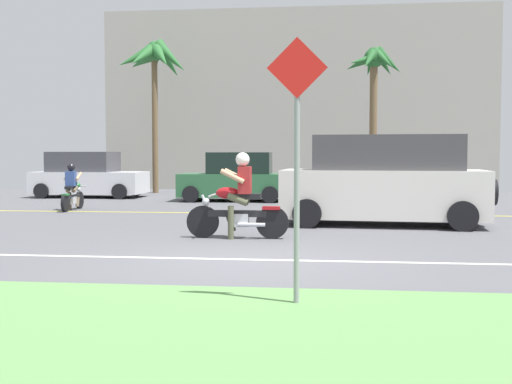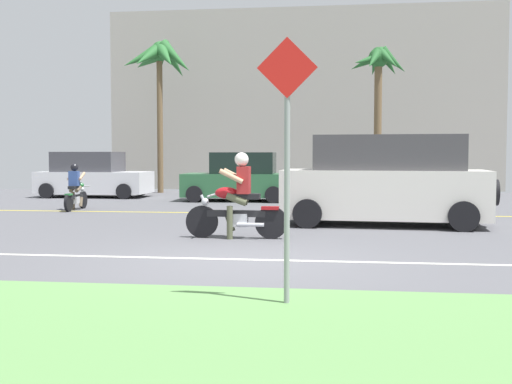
{
  "view_description": "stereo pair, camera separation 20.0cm",
  "coord_description": "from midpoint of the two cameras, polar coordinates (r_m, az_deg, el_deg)",
  "views": [
    {
      "loc": [
        1.22,
        -9.43,
        1.61
      ],
      "look_at": [
        -0.29,
        3.75,
        0.82
      ],
      "focal_mm": 44.27,
      "sensor_mm": 36.0,
      "label": 1
    },
    {
      "loc": [
        1.42,
        -9.4,
        1.61
      ],
      "look_at": [
        -0.29,
        3.75,
        0.82
      ],
      "focal_mm": 44.27,
      "sensor_mm": 36.0,
      "label": 2
    }
  ],
  "objects": [
    {
      "name": "ground",
      "position": [
        12.59,
        0.46,
        -4.02
      ],
      "size": [
        56.0,
        30.0,
        0.04
      ],
      "primitive_type": "cube",
      "color": "#545459"
    },
    {
      "name": "grass_median",
      "position": [
        5.7,
        -7.32,
        -12.7
      ],
      "size": [
        56.0,
        3.8,
        0.06
      ],
      "primitive_type": "cube",
      "color": "#5B8C4C",
      "rests_on": "ground"
    },
    {
      "name": "lane_line_near",
      "position": [
        9.7,
        -1.39,
        -6.11
      ],
      "size": [
        50.4,
        0.12,
        0.01
      ],
      "primitive_type": "cube",
      "color": "silver",
      "rests_on": "ground"
    },
    {
      "name": "lane_line_far",
      "position": [
        17.1,
        2.08,
        -1.97
      ],
      "size": [
        50.4,
        0.12,
        0.01
      ],
      "primitive_type": "cube",
      "color": "yellow",
      "rests_on": "ground"
    },
    {
      "name": "motorcyclist",
      "position": [
        12.06,
        -2.1,
        -0.92
      ],
      "size": [
        1.97,
        0.64,
        1.65
      ],
      "color": "black",
      "rests_on": "ground"
    },
    {
      "name": "suv_nearby",
      "position": [
        14.63,
        11.14,
        0.91
      ],
      "size": [
        4.8,
        2.34,
        2.04
      ],
      "color": "white",
      "rests_on": "ground"
    },
    {
      "name": "parked_car_0",
      "position": [
        24.54,
        -15.17,
        1.38
      ],
      "size": [
        4.11,
        2.05,
        1.7
      ],
      "color": "silver",
      "rests_on": "ground"
    },
    {
      "name": "parked_car_1",
      "position": [
        21.84,
        -2.12,
        1.23
      ],
      "size": [
        3.73,
        2.05,
        1.68
      ],
      "color": "#2D663D",
      "rests_on": "ground"
    },
    {
      "name": "palm_tree_0",
      "position": [
        24.34,
        10.37,
        10.55
      ],
      "size": [
        2.29,
        2.31,
        5.64
      ],
      "color": "brown",
      "rests_on": "ground"
    },
    {
      "name": "palm_tree_1",
      "position": [
        27.0,
        -9.42,
        11.42
      ],
      "size": [
        3.14,
        3.27,
        6.38
      ],
      "color": "brown",
      "rests_on": "ground"
    },
    {
      "name": "motorcyclist_distant",
      "position": [
        18.92,
        -16.56,
        0.13
      ],
      "size": [
        0.53,
        1.62,
        1.35
      ],
      "color": "black",
      "rests_on": "ground"
    },
    {
      "name": "street_sign",
      "position": [
        6.52,
        2.84,
        4.18
      ],
      "size": [
        0.62,
        0.06,
        2.8
      ],
      "color": "gray",
      "rests_on": "ground"
    },
    {
      "name": "building_far",
      "position": [
        30.55,
        3.66,
        8.06
      ],
      "size": [
        17.7,
        4.0,
        8.17
      ],
      "primitive_type": "cube",
      "color": "#A8A399",
      "rests_on": "ground"
    }
  ]
}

